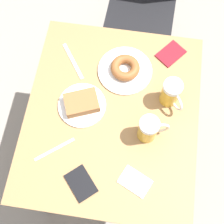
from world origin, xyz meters
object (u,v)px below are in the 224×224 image
at_px(beer_mug_center, 171,93).
at_px(passport_near_edge, 81,183).
at_px(plate_with_cake, 82,104).
at_px(plate_with_donut, 125,69).
at_px(napkin_folded, 135,182).
at_px(knife, 73,61).
at_px(fork, 55,149).
at_px(beer_mug_left, 149,129).
at_px(passport_far_edge, 171,54).

bearing_deg(beer_mug_center, passport_near_edge, -127.08).
distance_m(plate_with_cake, plate_with_donut, 0.26).
xyz_separation_m(napkin_folded, knife, (-0.35, 0.50, -0.00)).
height_order(knife, passport_near_edge, passport_near_edge).
relative_size(plate_with_donut, fork, 1.65).
height_order(fork, knife, same).
distance_m(beer_mug_center, napkin_folded, 0.39).
bearing_deg(plate_with_cake, beer_mug_center, 12.76).
xyz_separation_m(plate_with_donut, beer_mug_center, (0.21, -0.11, 0.05)).
bearing_deg(beer_mug_left, fork, -161.67).
height_order(beer_mug_center, knife, beer_mug_center).
distance_m(napkin_folded, passport_near_edge, 0.21).
xyz_separation_m(plate_with_cake, knife, (-0.08, 0.21, -0.02)).
xyz_separation_m(beer_mug_left, knife, (-0.38, 0.30, -0.07)).
bearing_deg(napkin_folded, fork, 166.79).
bearing_deg(passport_far_edge, beer_mug_left, -99.30).
bearing_deg(plate_with_donut, napkin_folded, -77.71).
distance_m(plate_with_cake, knife, 0.23).
distance_m(plate_with_donut, beer_mug_left, 0.32).
height_order(plate_with_donut, napkin_folded, plate_with_donut).
relative_size(beer_mug_center, passport_near_edge, 0.90).
height_order(plate_with_cake, plate_with_donut, plate_with_cake).
height_order(plate_with_donut, knife, plate_with_donut).
bearing_deg(plate_with_donut, beer_mug_center, -28.63).
height_order(plate_with_donut, beer_mug_left, beer_mug_left).
bearing_deg(napkin_folded, plate_with_donut, 102.29).
bearing_deg(passport_near_edge, knife, 104.41).
xyz_separation_m(plate_with_donut, beer_mug_left, (0.13, -0.29, 0.05)).
xyz_separation_m(fork, passport_near_edge, (0.13, -0.12, 0.00)).
xyz_separation_m(plate_with_cake, beer_mug_left, (0.29, -0.09, 0.05)).
relative_size(beer_mug_center, fork, 0.92).
bearing_deg(plate_with_donut, beer_mug_left, -65.04).
distance_m(napkin_folded, knife, 0.61).
xyz_separation_m(fork, passport_far_edge, (0.44, 0.53, 0.00)).
relative_size(passport_near_edge, passport_far_edge, 1.00).
height_order(plate_with_donut, fork, plate_with_donut).
height_order(fork, passport_near_edge, passport_near_edge).
relative_size(beer_mug_left, passport_far_edge, 0.89).
bearing_deg(fork, passport_near_edge, -41.94).
bearing_deg(knife, fork, -89.19).
xyz_separation_m(plate_with_cake, napkin_folded, (0.27, -0.29, -0.02)).
bearing_deg(knife, passport_near_edge, -75.59).
relative_size(beer_mug_left, napkin_folded, 0.95).
xyz_separation_m(plate_with_donut, fork, (-0.24, -0.41, -0.02)).
bearing_deg(passport_far_edge, knife, -166.61).
bearing_deg(fork, plate_with_donut, 59.73).
relative_size(plate_with_donut, napkin_folded, 1.71).
bearing_deg(fork, beer_mug_left, 18.33).
bearing_deg(fork, knife, 90.81).
distance_m(fork, passport_far_edge, 0.69).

